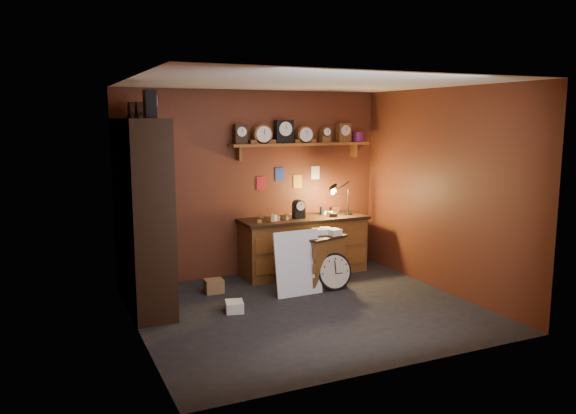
{
  "coord_description": "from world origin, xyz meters",
  "views": [
    {
      "loc": [
        -2.92,
        -5.87,
        2.3
      ],
      "look_at": [
        -0.1,
        0.35,
        1.22
      ],
      "focal_mm": 35.0,
      "sensor_mm": 36.0,
      "label": 1
    }
  ],
  "objects_px": {
    "shelving_unit": "(139,206)",
    "low_cabinet": "(318,258)",
    "big_round_clock": "(334,272)",
    "workbench": "(304,242)"
  },
  "relations": [
    {
      "from": "shelving_unit",
      "to": "low_cabinet",
      "type": "height_order",
      "value": "shelving_unit"
    },
    {
      "from": "shelving_unit",
      "to": "big_round_clock",
      "type": "xyz_separation_m",
      "value": [
        2.47,
        -0.41,
        -1.0
      ]
    },
    {
      "from": "low_cabinet",
      "to": "big_round_clock",
      "type": "xyz_separation_m",
      "value": [
        0.1,
        -0.27,
        -0.14
      ]
    },
    {
      "from": "shelving_unit",
      "to": "big_round_clock",
      "type": "height_order",
      "value": "shelving_unit"
    },
    {
      "from": "workbench",
      "to": "big_round_clock",
      "type": "distance_m",
      "value": 0.93
    },
    {
      "from": "low_cabinet",
      "to": "shelving_unit",
      "type": "bearing_deg",
      "value": 157.6
    },
    {
      "from": "workbench",
      "to": "big_round_clock",
      "type": "bearing_deg",
      "value": -88.82
    },
    {
      "from": "workbench",
      "to": "low_cabinet",
      "type": "height_order",
      "value": "workbench"
    },
    {
      "from": "low_cabinet",
      "to": "big_round_clock",
      "type": "distance_m",
      "value": 0.32
    },
    {
      "from": "shelving_unit",
      "to": "low_cabinet",
      "type": "relative_size",
      "value": 3.22
    }
  ]
}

